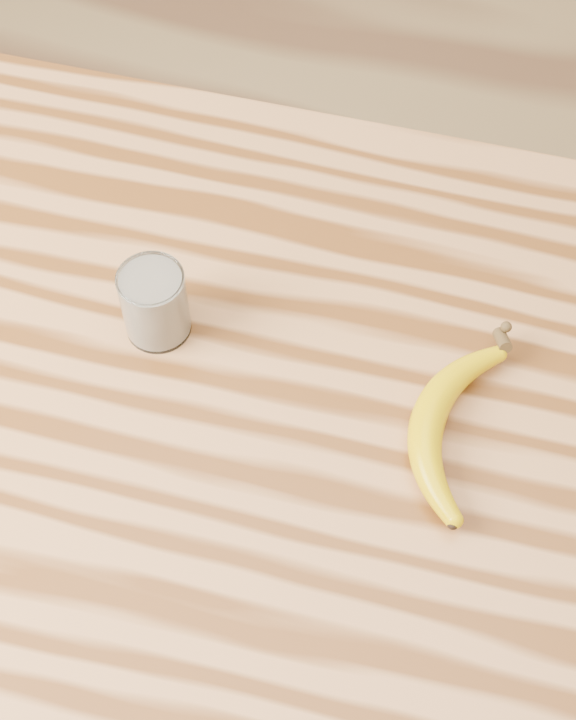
# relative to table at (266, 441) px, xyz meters

# --- Properties ---
(room) EXTENTS (4.04, 4.04, 2.70)m
(room) POSITION_rel_table_xyz_m (0.00, 0.00, 0.58)
(room) COLOR olive
(room) RESTS_ON ground
(table) EXTENTS (1.20, 0.80, 0.90)m
(table) POSITION_rel_table_xyz_m (0.00, 0.00, 0.00)
(table) COLOR #B77844
(table) RESTS_ON ground
(smoothie_glass) EXTENTS (0.07, 0.07, 0.09)m
(smoothie_glass) POSITION_rel_table_xyz_m (-0.13, 0.04, 0.17)
(smoothie_glass) COLOR white
(smoothie_glass) RESTS_ON table
(banana) EXTENTS (0.13, 0.30, 0.04)m
(banana) POSITION_rel_table_xyz_m (0.17, -0.01, 0.15)
(banana) COLOR #D8AD00
(banana) RESTS_ON table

